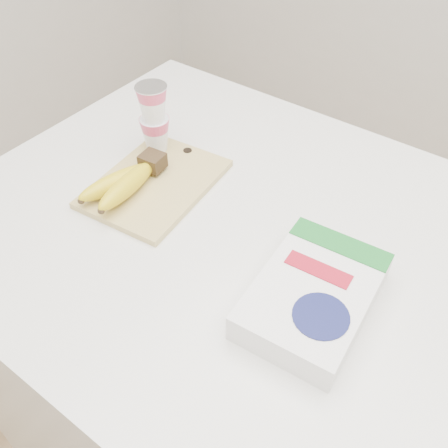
{
  "coord_description": "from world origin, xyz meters",
  "views": [
    {
      "loc": [
        0.27,
        -0.58,
        1.72
      ],
      "look_at": [
        -0.12,
        -0.05,
        1.07
      ],
      "focal_mm": 40.0,
      "sensor_mm": 36.0,
      "label": 1
    }
  ],
  "objects_px": {
    "cutting_board": "(155,183)",
    "bananas": "(125,181)",
    "yogurt_stack": "(154,117)",
    "table": "(272,387)",
    "cereal_box": "(313,295)"
  },
  "relations": [
    {
      "from": "table",
      "to": "bananas",
      "type": "xyz_separation_m",
      "value": [
        -0.36,
        -0.06,
        0.55
      ]
    },
    {
      "from": "bananas",
      "to": "yogurt_stack",
      "type": "relative_size",
      "value": 1.31
    },
    {
      "from": "table",
      "to": "cereal_box",
      "type": "height_order",
      "value": "cereal_box"
    },
    {
      "from": "bananas",
      "to": "yogurt_stack",
      "type": "height_order",
      "value": "yogurt_stack"
    },
    {
      "from": "table",
      "to": "yogurt_stack",
      "type": "xyz_separation_m",
      "value": [
        -0.4,
        0.08,
        0.62
      ]
    },
    {
      "from": "bananas",
      "to": "cutting_board",
      "type": "bearing_deg",
      "value": 64.27
    },
    {
      "from": "bananas",
      "to": "cereal_box",
      "type": "xyz_separation_m",
      "value": [
        0.45,
        -0.02,
        -0.01
      ]
    },
    {
      "from": "cutting_board",
      "to": "yogurt_stack",
      "type": "bearing_deg",
      "value": 123.06
    },
    {
      "from": "cereal_box",
      "to": "cutting_board",
      "type": "bearing_deg",
      "value": 164.93
    },
    {
      "from": "bananas",
      "to": "yogurt_stack",
      "type": "bearing_deg",
      "value": 107.04
    },
    {
      "from": "table",
      "to": "cutting_board",
      "type": "xyz_separation_m",
      "value": [
        -0.33,
        -0.01,
        0.52
      ]
    },
    {
      "from": "cutting_board",
      "to": "bananas",
      "type": "height_order",
      "value": "bananas"
    },
    {
      "from": "cutting_board",
      "to": "table",
      "type": "bearing_deg",
      "value": -4.87
    },
    {
      "from": "table",
      "to": "cutting_board",
      "type": "height_order",
      "value": "cutting_board"
    },
    {
      "from": "yogurt_stack",
      "to": "cereal_box",
      "type": "height_order",
      "value": "yogurt_stack"
    }
  ]
}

